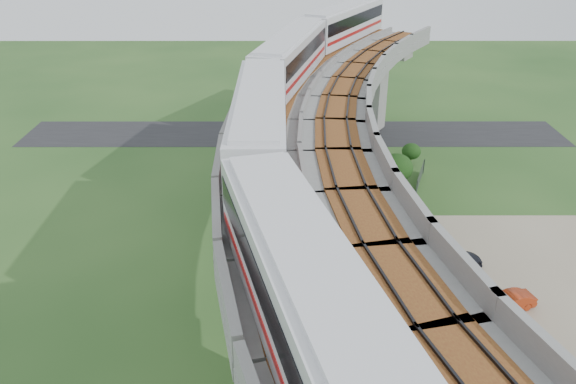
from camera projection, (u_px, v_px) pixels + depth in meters
name	position (u px, v px, depth m)	size (l,w,h in m)	color
ground	(299.00, 299.00, 36.30)	(160.00, 160.00, 0.00)	#25491D
dirt_lot	(526.00, 319.00, 34.52)	(18.00, 26.00, 0.04)	gray
asphalt_road	(294.00, 133.00, 63.08)	(60.00, 8.00, 0.03)	#232326
viaduct	(367.00, 172.00, 32.23)	(19.58, 73.98, 11.40)	#99968E
metro_train	(309.00, 87.00, 36.13)	(13.51, 61.00, 3.64)	silver
fence	(451.00, 289.00, 35.97)	(3.87, 38.73, 1.50)	#2D382D
tree_0	(411.00, 151.00, 54.69)	(1.85, 1.85, 2.25)	#382314
tree_1	(396.00, 168.00, 49.25)	(2.92, 2.92, 3.50)	#382314
tree_2	(384.00, 212.00, 42.71)	(3.12, 3.12, 3.25)	#382314
tree_3	(416.00, 281.00, 34.37)	(2.65, 2.65, 3.33)	#382314
tree_4	(439.00, 376.00, 26.81)	(2.90, 2.90, 3.82)	#382314
car_red	(509.00, 301.00, 35.10)	(1.19, 3.40, 1.12)	#9D2B0E
car_dark	(455.00, 262.00, 38.98)	(1.72, 4.23, 1.23)	black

